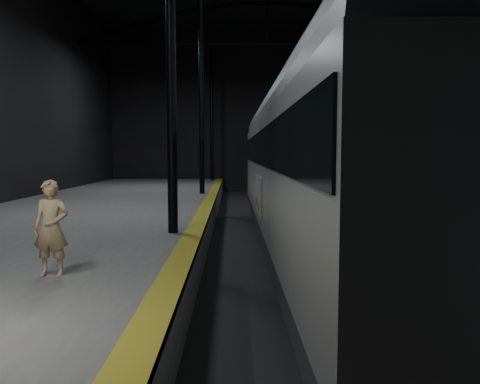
{
  "coord_description": "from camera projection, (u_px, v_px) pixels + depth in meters",
  "views": [
    {
      "loc": [
        -2.22,
        -16.36,
        3.12
      ],
      "look_at": [
        -2.0,
        -3.02,
        2.0
      ],
      "focal_mm": 35.0,
      "sensor_mm": 36.0,
      "label": 1
    }
  ],
  "objects": [
    {
      "name": "ground",
      "position": [
        295.0,
        241.0,
        16.6
      ],
      "size": [
        44.0,
        44.0,
        0.0
      ],
      "primitive_type": "plane",
      "color": "black",
      "rests_on": "ground"
    },
    {
      "name": "platform_left",
      "position": [
        82.0,
        227.0,
        16.43
      ],
      "size": [
        9.0,
        43.8,
        1.0
      ],
      "primitive_type": "cube",
      "color": "#4C4C4A",
      "rests_on": "ground"
    },
    {
      "name": "tactile_strip",
      "position": [
        203.0,
        213.0,
        16.46
      ],
      "size": [
        0.5,
        43.8,
        0.01
      ],
      "primitive_type": "cube",
      "color": "olive",
      "rests_on": "platform_left"
    },
    {
      "name": "track",
      "position": [
        295.0,
        239.0,
        16.59
      ],
      "size": [
        2.4,
        43.0,
        0.24
      ],
      "color": "#3F3328",
      "rests_on": "ground"
    },
    {
      "name": "train",
      "position": [
        310.0,
        158.0,
        13.29
      ],
      "size": [
        3.0,
        20.02,
        5.35
      ],
      "color": "#A3A5AB",
      "rests_on": "ground"
    },
    {
      "name": "woman",
      "position": [
        51.0,
        228.0,
        8.02
      ],
      "size": [
        0.63,
        0.43,
        1.66
      ],
      "primitive_type": "imported",
      "rotation": [
        0.0,
        0.0,
        -0.06
      ],
      "color": "tan",
      "rests_on": "platform_left"
    }
  ]
}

